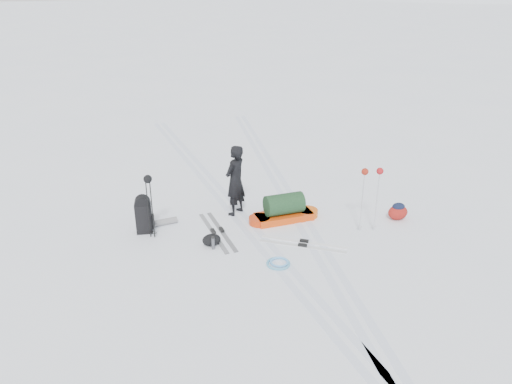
{
  "coord_description": "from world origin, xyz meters",
  "views": [
    {
      "loc": [
        -2.86,
        -8.5,
        4.94
      ],
      "look_at": [
        0.02,
        0.07,
        0.95
      ],
      "focal_mm": 35.0,
      "sensor_mm": 36.0,
      "label": 1
    }
  ],
  "objects_px": {
    "pulk_sled": "(284,210)",
    "ski_poles_black": "(148,187)",
    "skier": "(235,181)",
    "expedition_rucksack": "(146,215)"
  },
  "relations": [
    {
      "from": "skier",
      "to": "pulk_sled",
      "type": "distance_m",
      "value": 1.24
    },
    {
      "from": "pulk_sled",
      "to": "ski_poles_black",
      "type": "xyz_separation_m",
      "value": [
        -2.81,
        0.14,
        0.88
      ]
    },
    {
      "from": "pulk_sled",
      "to": "expedition_rucksack",
      "type": "bearing_deg",
      "value": 170.96
    },
    {
      "from": "skier",
      "to": "ski_poles_black",
      "type": "height_order",
      "value": "skier"
    },
    {
      "from": "expedition_rucksack",
      "to": "pulk_sled",
      "type": "bearing_deg",
      "value": 1.82
    },
    {
      "from": "skier",
      "to": "expedition_rucksack",
      "type": "xyz_separation_m",
      "value": [
        -1.97,
        -0.21,
        -0.42
      ]
    },
    {
      "from": "pulk_sled",
      "to": "ski_poles_black",
      "type": "distance_m",
      "value": 2.94
    },
    {
      "from": "expedition_rucksack",
      "to": "ski_poles_black",
      "type": "relative_size",
      "value": 0.66
    },
    {
      "from": "skier",
      "to": "expedition_rucksack",
      "type": "bearing_deg",
      "value": -32.19
    },
    {
      "from": "ski_poles_black",
      "to": "skier",
      "type": "bearing_deg",
      "value": -9.95
    }
  ]
}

